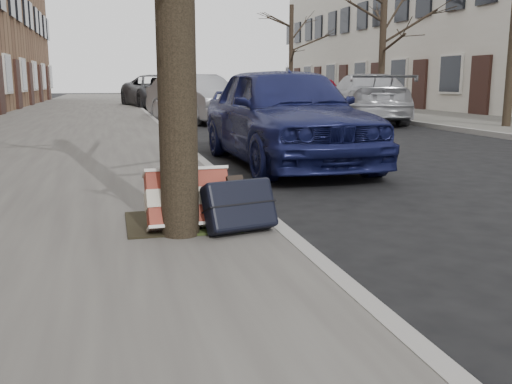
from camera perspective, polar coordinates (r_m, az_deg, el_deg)
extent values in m
plane|color=black|center=(4.31, 22.17, -6.56)|extent=(120.00, 120.00, 0.00)
cube|color=#66635D|center=(18.37, -18.00, 6.81)|extent=(5.00, 70.00, 0.12)
cube|color=#66645D|center=(21.02, 15.34, 7.42)|extent=(4.00, 70.00, 0.12)
cube|color=black|center=(4.65, -7.61, -2.94)|extent=(0.85, 0.85, 0.02)
cube|color=maroon|center=(4.37, -6.84, -0.72)|extent=(0.64, 0.37, 0.48)
cube|color=black|center=(4.27, -1.68, -1.33)|extent=(0.60, 0.44, 0.42)
imported|color=#161A4C|center=(8.62, 2.85, 7.77)|extent=(1.91, 4.48, 1.51)
imported|color=#929499|center=(17.68, -5.97, 9.31)|extent=(2.86, 4.68, 1.46)
imported|color=#3A3A3F|center=(27.08, -9.76, 9.88)|extent=(3.47, 5.89, 1.54)
imported|color=#9D9EA4|center=(17.77, 10.75, 9.18)|extent=(3.07, 5.33, 1.45)
imported|color=maroon|center=(21.77, 5.28, 9.64)|extent=(1.76, 4.29, 1.46)
cylinder|color=black|center=(21.90, 12.52, 13.83)|extent=(0.24, 0.24, 4.57)
cylinder|color=black|center=(32.15, 3.53, 13.62)|extent=(0.24, 0.24, 5.17)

